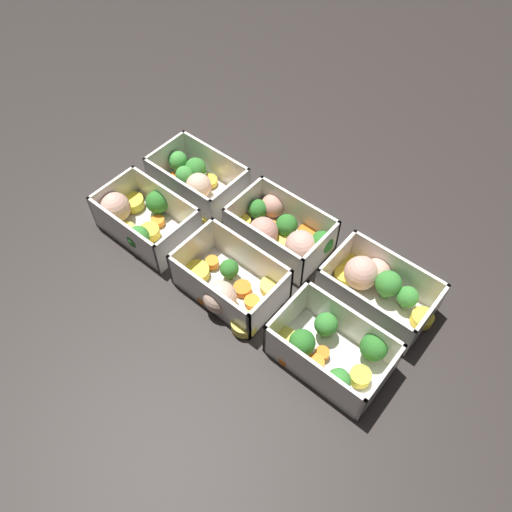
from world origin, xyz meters
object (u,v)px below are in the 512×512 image
Objects in this scene: container_near_center at (282,231)px; container_near_right at (196,180)px; container_near_left at (375,285)px; container_far_right at (140,217)px; container_far_left at (332,350)px; container_far_center at (228,286)px.

container_near_center is 1.04× the size of container_near_right.
container_near_left and container_far_right have the same top height.
container_near_right is (0.19, 0.00, -0.00)m from container_near_center.
container_far_right is (0.38, 0.00, -0.00)m from container_far_left.
container_near_left and container_near_right have the same top height.
container_far_center is (0.18, 0.01, -0.00)m from container_far_left.
container_near_right is at bearing -94.85° from container_far_right.
container_far_right is at bearing 85.15° from container_near_right.
container_near_left and container_near_center have the same top height.
container_far_center is at bearing 177.87° from container_far_right.
container_far_left and container_far_right have the same top height.
container_near_left is 0.39m from container_far_right.
container_far_center and container_far_right have the same top height.
container_far_center is at bearing 145.57° from container_near_right.
container_near_left and container_far_center have the same top height.
container_near_center is at bearing 2.14° from container_near_left.
container_near_center is 1.04× the size of container_far_center.
container_near_center is 1.06× the size of container_far_left.
container_near_right is at bearing -34.43° from container_far_center.
container_near_right is at bearing 0.84° from container_near_center.
container_near_center is 0.22m from container_far_left.
container_far_center is at bearing 3.61° from container_far_left.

